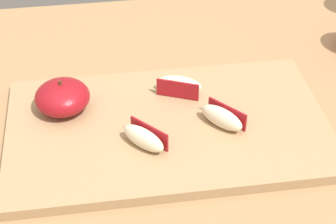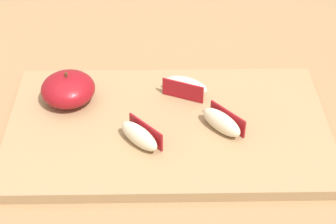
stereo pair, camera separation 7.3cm
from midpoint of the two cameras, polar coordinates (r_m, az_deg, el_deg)
dining_table at (r=0.82m, az=-2.35°, el=-8.40°), size 1.30×0.78×0.75m
cutting_board at (r=0.75m, az=2.79°, el=-1.75°), size 0.43×0.25×0.02m
apple_half_skin_up at (r=0.77m, az=-7.55°, el=2.25°), size 0.07×0.07×0.05m
apple_wedge_near_knife at (r=0.73m, az=8.40°, el=-1.12°), size 0.06×0.06×0.03m
apple_wedge_middle at (r=0.70m, az=0.06°, el=-2.56°), size 0.06×0.06×0.03m
apple_wedge_front at (r=0.78m, az=4.46°, el=2.52°), size 0.07×0.05×0.03m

